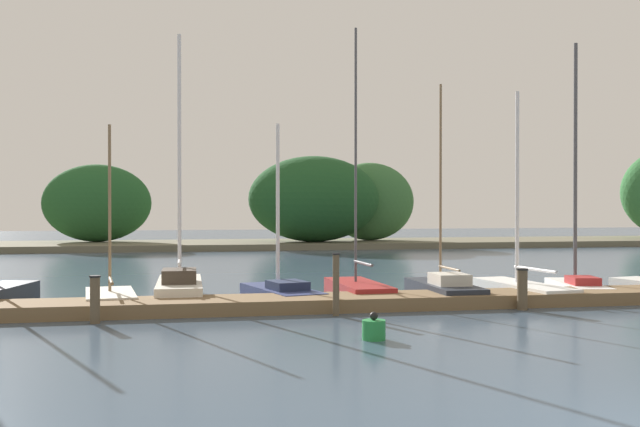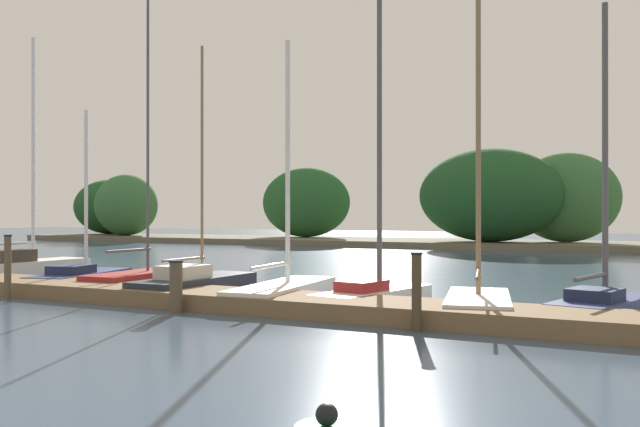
% 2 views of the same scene
% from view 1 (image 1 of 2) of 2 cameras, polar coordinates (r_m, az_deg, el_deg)
% --- Properties ---
extents(dock_pier, '(29.01, 1.80, 0.35)m').
position_cam_1_polar(dock_pier, '(19.94, 7.36, -6.72)').
color(dock_pier, brown).
rests_on(dock_pier, ground).
extents(far_shore, '(68.54, 8.19, 7.12)m').
position_cam_1_polar(far_shore, '(48.74, -2.75, 0.52)').
color(far_shore, '#66604C').
rests_on(far_shore, ground).
extents(sailboat_2, '(1.60, 3.23, 4.93)m').
position_cam_1_polar(sailboat_2, '(20.70, -16.06, -6.27)').
color(sailboat_2, silver).
rests_on(sailboat_2, ground).
extents(sailboat_3, '(1.29, 4.48, 7.67)m').
position_cam_1_polar(sailboat_3, '(21.40, -10.90, -5.56)').
color(sailboat_3, silver).
rests_on(sailboat_3, ground).
extents(sailboat_4, '(2.11, 4.06, 5.09)m').
position_cam_1_polar(sailboat_4, '(21.15, -3.14, -6.02)').
color(sailboat_4, navy).
rests_on(sailboat_4, ground).
extents(sailboat_5, '(1.34, 3.86, 7.97)m').
position_cam_1_polar(sailboat_5, '(21.64, 2.87, -5.77)').
color(sailboat_5, maroon).
rests_on(sailboat_5, ground).
extents(sailboat_6, '(1.26, 4.01, 6.27)m').
position_cam_1_polar(sailboat_6, '(21.58, 9.53, -5.78)').
color(sailboat_6, '#232833').
rests_on(sailboat_6, ground).
extents(sailboat_7, '(1.61, 4.46, 6.14)m').
position_cam_1_polar(sailboat_7, '(22.66, 15.27, -5.52)').
color(sailboat_7, white).
rests_on(sailboat_7, ground).
extents(sailboat_8, '(1.74, 3.82, 7.77)m').
position_cam_1_polar(sailboat_8, '(23.98, 19.39, -4.91)').
color(sailboat_8, white).
rests_on(sailboat_8, ground).
extents(mooring_piling_1, '(0.26, 0.26, 1.11)m').
position_cam_1_polar(mooring_piling_1, '(17.71, -17.14, -6.40)').
color(mooring_piling_1, brown).
rests_on(mooring_piling_1, ground).
extents(mooring_piling_2, '(0.19, 0.19, 1.55)m').
position_cam_1_polar(mooring_piling_2, '(18.07, 1.26, -5.54)').
color(mooring_piling_2, brown).
rests_on(mooring_piling_2, ground).
extents(mooring_piling_3, '(0.31, 0.31, 1.08)m').
position_cam_1_polar(mooring_piling_3, '(19.85, 15.50, -5.69)').
color(mooring_piling_3, brown).
rests_on(mooring_piling_3, ground).
extents(channel_buoy_0, '(0.48, 0.48, 0.56)m').
position_cam_1_polar(channel_buoy_0, '(14.97, 4.22, -8.99)').
color(channel_buoy_0, '#23843D').
rests_on(channel_buoy_0, ground).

